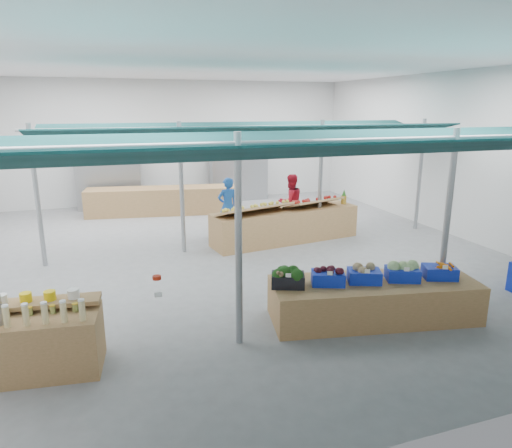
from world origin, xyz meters
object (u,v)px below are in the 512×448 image
object	(u,v)px
bottle_shelf	(30,341)
fruit_counter	(285,225)
veg_counter	(373,300)
vendor_right	(291,202)
vendor_left	(228,206)

from	to	relation	value
bottle_shelf	fruit_counter	xyz separation A→B (m)	(5.32, 4.38, -0.02)
veg_counter	vendor_right	bearing A→B (deg)	91.32
veg_counter	fruit_counter	size ratio (longest dim) A/B	0.86
veg_counter	vendor_right	xyz separation A→B (m)	(0.93, 5.59, 0.44)
fruit_counter	vendor_left	size ratio (longest dim) A/B	2.50
fruit_counter	bottle_shelf	bearing A→B (deg)	-148.61
fruit_counter	vendor_left	bearing A→B (deg)	129.43
bottle_shelf	vendor_right	size ratio (longest dim) A/B	1.20
vendor_left	vendor_right	world-z (taller)	same
veg_counter	vendor_left	xyz separation A→B (m)	(-0.87, 5.59, 0.44)
vendor_left	vendor_right	xyz separation A→B (m)	(1.80, 0.00, 0.00)
veg_counter	fruit_counter	world-z (taller)	fruit_counter
vendor_right	bottle_shelf	bearing A→B (deg)	34.72
vendor_right	veg_counter	bearing A→B (deg)	72.46
fruit_counter	vendor_right	world-z (taller)	vendor_right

